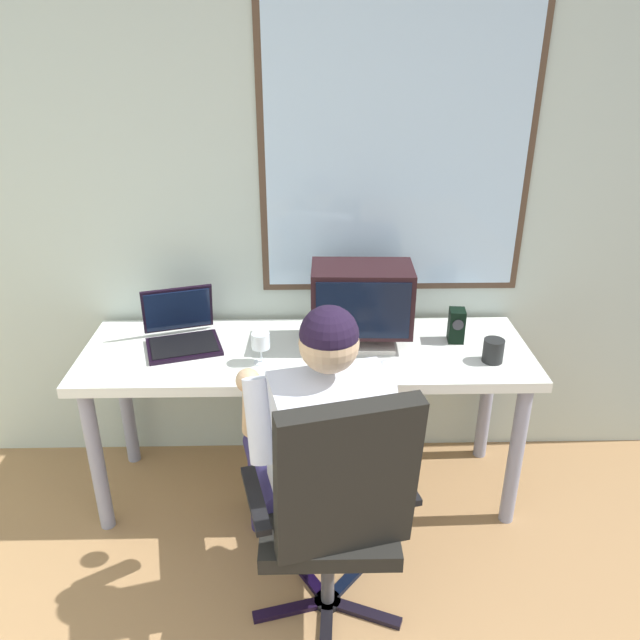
% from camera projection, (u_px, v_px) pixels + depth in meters
% --- Properties ---
extents(wall_rear, '(4.40, 0.08, 2.62)m').
position_uv_depth(wall_rear, '(260.00, 193.00, 2.73)').
color(wall_rear, '#B3C2B8').
rests_on(wall_rear, ground).
extents(desk, '(1.89, 0.61, 0.74)m').
position_uv_depth(desk, '(307.00, 367.00, 2.69)').
color(desk, gray).
rests_on(desk, ground).
extents(office_chair, '(0.61, 0.56, 1.02)m').
position_uv_depth(office_chair, '(337.00, 504.00, 2.04)').
color(office_chair, black).
rests_on(office_chair, ground).
extents(person_seated, '(0.62, 0.83, 1.21)m').
position_uv_depth(person_seated, '(318.00, 441.00, 2.24)').
color(person_seated, navy).
rests_on(person_seated, ground).
extents(crt_monitor, '(0.43, 0.27, 0.35)m').
position_uv_depth(crt_monitor, '(362.00, 300.00, 2.63)').
color(crt_monitor, beige).
rests_on(crt_monitor, desk).
extents(laptop, '(0.37, 0.37, 0.23)m').
position_uv_depth(laptop, '(181.00, 329.00, 2.69)').
color(laptop, black).
rests_on(laptop, desk).
extents(wine_glass, '(0.07, 0.07, 0.13)m').
position_uv_depth(wine_glass, '(261.00, 342.00, 2.51)').
color(wine_glass, silver).
rests_on(wine_glass, desk).
extents(desk_speaker, '(0.07, 0.09, 0.15)m').
position_uv_depth(desk_speaker, '(456.00, 325.00, 2.70)').
color(desk_speaker, black).
rests_on(desk_speaker, desk).
extents(coffee_mug, '(0.08, 0.08, 0.10)m').
position_uv_depth(coffee_mug, '(493.00, 351.00, 2.54)').
color(coffee_mug, black).
rests_on(coffee_mug, desk).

